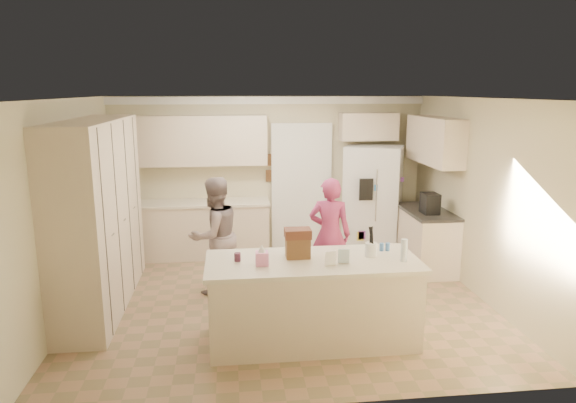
{
  "coord_description": "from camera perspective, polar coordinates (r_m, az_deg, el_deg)",
  "views": [
    {
      "loc": [
        -0.66,
        -6.25,
        2.7
      ],
      "look_at": [
        0.1,
        0.35,
        1.25
      ],
      "focal_mm": 32.0,
      "sensor_mm": 36.0,
      "label": 1
    }
  ],
  "objects": [
    {
      "name": "over_fridge_cab",
      "position": [
        8.71,
        8.92,
        8.22
      ],
      "size": [
        0.95,
        0.35,
        0.45
      ],
      "primitive_type": "cube",
      "color": "beige",
      "rests_on": "wall_back"
    },
    {
      "name": "wall_back",
      "position": [
        8.7,
        -2.13,
        3.05
      ],
      "size": [
        5.2,
        0.02,
        2.6
      ],
      "primitive_type": "cube",
      "color": "beige",
      "rests_on": "ground"
    },
    {
      "name": "back_upper_cab",
      "position": [
        8.43,
        -9.94,
        6.69
      ],
      "size": [
        2.2,
        0.35,
        0.8
      ],
      "primitive_type": "cube",
      "color": "beige",
      "rests_on": "wall_back"
    },
    {
      "name": "utensil_crock",
      "position": [
        5.68,
        9.22,
        -5.29
      ],
      "size": [
        0.13,
        0.13,
        0.15
      ],
      "primitive_type": "cylinder",
      "color": "white",
      "rests_on": "island_top"
    },
    {
      "name": "dollhouse_roof",
      "position": [
        5.51,
        1.09,
        -3.56
      ],
      "size": [
        0.28,
        0.2,
        0.1
      ],
      "primitive_type": "cube",
      "color": "#592D1E",
      "rests_on": "dollhouse_body"
    },
    {
      "name": "dollhouse_body",
      "position": [
        5.55,
        1.08,
        -5.15
      ],
      "size": [
        0.26,
        0.18,
        0.22
      ],
      "primitive_type": "cube",
      "color": "brown",
      "rests_on": "island_top"
    },
    {
      "name": "back_countertop",
      "position": [
        8.45,
        -9.74,
        -0.16
      ],
      "size": [
        2.24,
        0.63,
        0.04
      ],
      "primitive_type": "cube",
      "color": "beige",
      "rests_on": "back_base_cab"
    },
    {
      "name": "doorway_opening",
      "position": [
        8.77,
        1.48,
        1.47
      ],
      "size": [
        0.9,
        0.06,
        2.1
      ],
      "primitive_type": "cube",
      "color": "black",
      "rests_on": "floor"
    },
    {
      "name": "back_base_cab",
      "position": [
        8.57,
        -9.63,
        -3.15
      ],
      "size": [
        2.2,
        0.6,
        0.88
      ],
      "primitive_type": "cube",
      "color": "beige",
      "rests_on": "floor"
    },
    {
      "name": "teen_boy",
      "position": [
        6.95,
        -8.15,
        -3.78
      ],
      "size": [
        0.97,
        0.94,
        1.58
      ],
      "primitive_type": "imported",
      "rotation": [
        0.0,
        0.0,
        3.78
      ],
      "color": "gray",
      "rests_on": "floor"
    },
    {
      "name": "tissue_plume",
      "position": [
        5.3,
        -2.93,
        -5.21
      ],
      "size": [
        0.08,
        0.08,
        0.08
      ],
      "primitive_type": "cone",
      "color": "white",
      "rests_on": "tissue_box"
    },
    {
      "name": "wall_frame_lower",
      "position": [
        8.66,
        -1.98,
        2.88
      ],
      "size": [
        0.15,
        0.02,
        0.2
      ],
      "primitive_type": "cube",
      "color": "brown",
      "rests_on": "wall_back"
    },
    {
      "name": "greeting_card_a",
      "position": [
        5.33,
        4.73,
        -6.29
      ],
      "size": [
        0.12,
        0.06,
        0.16
      ],
      "primitive_type": "cube",
      "rotation": [
        0.15,
        0.0,
        0.2
      ],
      "color": "white",
      "rests_on": "island_top"
    },
    {
      "name": "crown_back",
      "position": [
        8.54,
        -2.17,
        11.17
      ],
      "size": [
        5.2,
        0.08,
        0.12
      ],
      "primitive_type": "cube",
      "color": "white",
      "rests_on": "wall_back"
    },
    {
      "name": "island_base",
      "position": [
        5.69,
        2.72,
        -11.11
      ],
      "size": [
        2.2,
        0.9,
        0.88
      ],
      "primitive_type": "cube",
      "color": "beige",
      "rests_on": "floor"
    },
    {
      "name": "tissue_box",
      "position": [
        5.34,
        -2.91,
        -6.34
      ],
      "size": [
        0.13,
        0.13,
        0.14
      ],
      "primitive_type": "cube",
      "color": "pink",
      "rests_on": "island_top"
    },
    {
      "name": "island_top",
      "position": [
        5.52,
        2.77,
        -6.73
      ],
      "size": [
        2.28,
        0.96,
        0.05
      ],
      "primitive_type": "cube",
      "color": "beige",
      "rests_on": "island_base"
    },
    {
      "name": "wall_right",
      "position": [
        7.19,
        20.63,
        0.29
      ],
      "size": [
        0.02,
        4.6,
        2.6
      ],
      "primitive_type": "cube",
      "color": "beige",
      "rests_on": "ground"
    },
    {
      "name": "ceiling",
      "position": [
        6.28,
        -0.55,
        11.49
      ],
      "size": [
        5.2,
        4.6,
        0.02
      ],
      "primitive_type": "cube",
      "color": "white",
      "rests_on": "wall_back"
    },
    {
      "name": "coffee_maker",
      "position": [
        7.8,
        15.5,
        -0.2
      ],
      "size": [
        0.22,
        0.28,
        0.3
      ],
      "primitive_type": "cube",
      "color": "black",
      "rests_on": "right_countertop"
    },
    {
      "name": "greeting_card_b",
      "position": [
        5.41,
        6.2,
        -6.05
      ],
      "size": [
        0.12,
        0.05,
        0.16
      ],
      "primitive_type": "cube",
      "rotation": [
        0.15,
        0.0,
        -0.1
      ],
      "color": "silver",
      "rests_on": "island_top"
    },
    {
      "name": "refrigerator",
      "position": [
        8.69,
        9.39,
        0.19
      ],
      "size": [
        1.11,
        1.01,
        1.8
      ],
      "primitive_type": "cube",
      "rotation": [
        0.0,
        0.0,
        -0.42
      ],
      "color": "white",
      "rests_on": "floor"
    },
    {
      "name": "fridge_dispenser",
      "position": [
        8.24,
        8.67,
        1.33
      ],
      "size": [
        0.22,
        0.03,
        0.35
      ],
      "primitive_type": "cube",
      "color": "black",
      "rests_on": "refrigerator"
    },
    {
      "name": "wall_front",
      "position": [
        4.23,
        2.8,
        -7.04
      ],
      "size": [
        5.2,
        0.02,
        2.6
      ],
      "primitive_type": "cube",
      "color": "beige",
      "rests_on": "ground"
    },
    {
      "name": "fridge_handle_l",
      "position": [
        8.3,
        9.79,
        0.67
      ],
      "size": [
        0.02,
        0.02,
        0.85
      ],
      "primitive_type": "cylinder",
      "color": "silver",
      "rests_on": "refrigerator"
    },
    {
      "name": "fridge_magnets",
      "position": [
        8.35,
        10.07,
        -0.33
      ],
      "size": [
        0.76,
        0.02,
        1.44
      ],
      "primitive_type": null,
      "color": "tan",
      "rests_on": "refrigerator"
    },
    {
      "name": "water_bottle",
      "position": [
        5.57,
        12.77,
        -5.3
      ],
      "size": [
        0.07,
        0.07,
        0.24
      ],
      "primitive_type": "cylinder",
      "color": "silver",
      "rests_on": "island_top"
    },
    {
      "name": "wall_frame_upper",
      "position": [
        8.62,
        -1.99,
        4.65
      ],
      "size": [
        0.15,
        0.02,
        0.2
      ],
      "primitive_type": "cube",
      "color": "brown",
      "rests_on": "wall_back"
    },
    {
      "name": "jam_jar",
      "position": [
        5.48,
        -5.64,
        -6.16
      ],
      "size": [
        0.07,
        0.07,
        0.09
      ],
      "primitive_type": "cylinder",
      "color": "#59263F",
      "rests_on": "island_top"
    },
    {
      "name": "floor",
      "position": [
        6.84,
        -0.51,
        -11.01
      ],
      "size": [
        5.2,
        4.6,
        0.02
      ],
      "primitive_type": "cube",
      "color": "#957155",
      "rests_on": "ground"
    },
    {
      "name": "teen_girl",
      "position": [
        7.0,
        4.66,
        -3.65
      ],
      "size": [
        0.65,
        0.52,
        1.56
      ],
      "primitive_type": "imported",
      "rotation": [
        0.0,
        0.0,
        2.86
      ],
      "color": "#A83165",
      "rests_on": "floor"
    },
    {
      "name": "right_countertop",
      "position": [
        8.03,
        15.17,
        -1.07
      ],
      "size": [
        0.63,
        1.24,
        0.04
      ],
      "primitive_type": "cube",
      "color": "#2D2B28",
      "rests_on": "right_base_cab"
    },
    {
      "name": "doorway_casing",
      "position": [
        8.74,
        1.51,
        1.43
      ],
      "size": [
        1.02,
        0.03,
        2.22
      ],
      "primitive_type": "cube",
      "color": "white",
      "rests_on": "floor"
    },
    {
      "name": "pantry_bank",
      "position": [
        6.83,
        -20.29,
        -1.37
      ],
      "size": [
        0.6,
        2.6,
        2.35
      ],
      "primitive_type": "cube",
      "color": "beige",
      "rests_on": "floor"
    },
    {
      "name": "wall_left",
      "position": [
        6.69,
        -23.34,
        -0.79
      ],
      "size": [
        0.02,
        4.6,
        2.6
      ],
      "primitive_type": "cube",
      "color": "beige",
      "rests_on": "ground"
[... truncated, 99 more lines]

